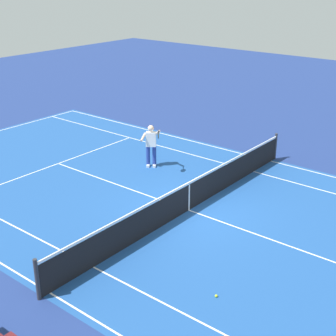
% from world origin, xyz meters
% --- Properties ---
extents(ground_plane, '(60.00, 60.00, 0.00)m').
position_xyz_m(ground_plane, '(0.00, 0.00, 0.00)').
color(ground_plane, navy).
extents(court_slab, '(24.20, 11.40, 0.00)m').
position_xyz_m(court_slab, '(0.00, 0.00, 0.00)').
color(court_slab, '#1E4C93').
rests_on(court_slab, ground_plane).
extents(court_line_markings, '(23.85, 11.05, 0.01)m').
position_xyz_m(court_line_markings, '(0.00, 0.00, 0.00)').
color(court_line_markings, white).
rests_on(court_line_markings, ground_plane).
extents(tennis_net, '(0.10, 11.70, 1.08)m').
position_xyz_m(tennis_net, '(0.00, 0.00, 0.49)').
color(tennis_net, '#2D2D33').
rests_on(tennis_net, ground_plane).
extents(tennis_player_near, '(1.06, 0.78, 1.70)m').
position_xyz_m(tennis_player_near, '(3.35, -2.10, 0.93)').
color(tennis_player_near, navy).
rests_on(tennis_player_near, ground_plane).
extents(tennis_ball, '(0.07, 0.07, 0.07)m').
position_xyz_m(tennis_ball, '(-3.15, 3.16, 0.03)').
color(tennis_ball, '#CCE01E').
rests_on(tennis_ball, ground_plane).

